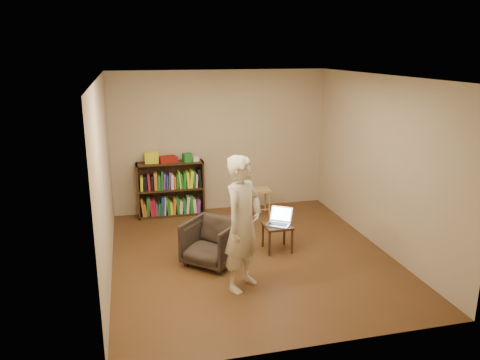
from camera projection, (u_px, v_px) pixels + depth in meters
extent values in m
plane|color=#4A3217|center=(251.00, 256.00, 6.91)|extent=(4.50, 4.50, 0.00)
plane|color=white|center=(253.00, 77.00, 6.21)|extent=(4.50, 4.50, 0.00)
plane|color=#BBB08D|center=(220.00, 141.00, 8.67)|extent=(4.00, 0.00, 4.00)
plane|color=#BBB08D|center=(104.00, 180.00, 6.11)|extent=(0.00, 4.50, 4.50)
plane|color=#BBB08D|center=(380.00, 163.00, 7.02)|extent=(0.00, 4.50, 4.50)
cube|color=black|center=(138.00, 191.00, 8.37)|extent=(0.03, 0.30, 1.00)
cube|color=black|center=(203.00, 187.00, 8.64)|extent=(0.03, 0.30, 1.00)
cube|color=black|center=(170.00, 187.00, 8.64)|extent=(1.20, 0.02, 1.00)
cube|color=black|center=(172.00, 214.00, 8.64)|extent=(1.20, 0.30, 0.03)
cube|color=black|center=(171.00, 189.00, 8.50)|extent=(1.14, 0.30, 0.03)
cube|color=black|center=(170.00, 163.00, 8.37)|extent=(1.20, 0.30, 0.03)
cube|color=yellow|center=(152.00, 157.00, 8.29)|extent=(0.26, 0.21, 0.20)
cube|color=maroon|center=(168.00, 159.00, 8.35)|extent=(0.36, 0.30, 0.10)
cube|color=#1E7128|center=(187.00, 157.00, 8.40)|extent=(0.18, 0.18, 0.15)
cube|color=silver|center=(195.00, 159.00, 8.44)|extent=(0.12, 0.12, 0.08)
cube|color=#A37E4F|center=(261.00, 190.00, 8.54)|extent=(0.33, 0.33, 0.04)
cylinder|color=#A37E4F|center=(256.00, 205.00, 8.45)|extent=(0.03, 0.03, 0.45)
cylinder|color=#A37E4F|center=(270.00, 204.00, 8.51)|extent=(0.03, 0.03, 0.45)
cylinder|color=#A37E4F|center=(252.00, 201.00, 8.70)|extent=(0.03, 0.03, 0.45)
cylinder|color=#A37E4F|center=(265.00, 200.00, 8.76)|extent=(0.03, 0.03, 0.45)
imported|color=#302720|center=(212.00, 242.00, 6.61)|extent=(0.98, 0.98, 0.64)
cube|color=#321710|center=(277.00, 226.00, 7.02)|extent=(0.40, 0.40, 0.04)
cylinder|color=#321710|center=(270.00, 244.00, 6.88)|extent=(0.04, 0.04, 0.37)
cylinder|color=#321710|center=(292.00, 242.00, 6.96)|extent=(0.04, 0.04, 0.37)
cylinder|color=#321710|center=(263.00, 235.00, 7.20)|extent=(0.04, 0.04, 0.37)
cylinder|color=#321710|center=(284.00, 233.00, 7.28)|extent=(0.04, 0.04, 0.37)
cube|color=#B7B7BC|center=(278.00, 225.00, 7.00)|extent=(0.41, 0.38, 0.02)
cube|color=black|center=(278.00, 224.00, 6.99)|extent=(0.31, 0.26, 0.00)
cube|color=#B7B7BC|center=(281.00, 214.00, 7.12)|extent=(0.35, 0.29, 0.21)
cube|color=#B6CEFF|center=(281.00, 214.00, 7.12)|extent=(0.30, 0.24, 0.17)
imported|color=beige|center=(243.00, 224.00, 5.80)|extent=(0.75, 0.73, 1.73)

